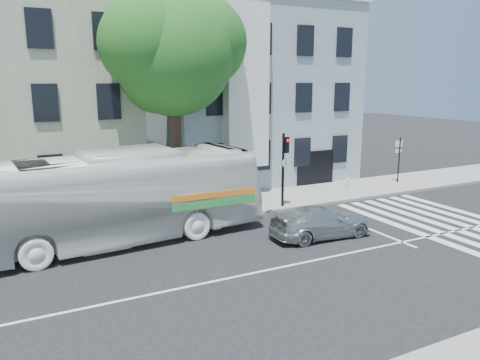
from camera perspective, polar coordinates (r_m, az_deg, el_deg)
ground at (r=16.26m, az=2.70°, el=-11.07°), size 120.00×120.00×0.00m
sidewalk_far at (r=23.13m, az=-7.17°, el=-3.88°), size 80.00×4.00×0.15m
building_left at (r=27.99m, az=-26.40°, el=9.00°), size 12.00×10.00×11.00m
building_right at (r=31.50m, az=0.34°, el=10.43°), size 12.00×10.00×11.00m
street_tree at (r=23.02m, az=-8.19°, el=15.53°), size 7.30×5.90×11.10m
bus at (r=18.98m, az=-16.85°, el=-2.28°), size 4.10×13.52×3.71m
sedan at (r=19.71m, az=9.82°, el=-5.09°), size 2.01×4.46×1.27m
hedge at (r=20.62m, az=-13.59°, el=-4.88°), size 8.19×3.97×0.70m
traffic_signal at (r=23.22m, az=5.42°, el=2.32°), size 0.38×0.52×3.85m
fire_hydrant at (r=28.15m, az=13.00°, el=-0.37°), size 0.37×0.21×0.65m
far_sign_pole at (r=30.61m, az=18.80°, el=2.97°), size 0.51×0.18×2.80m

